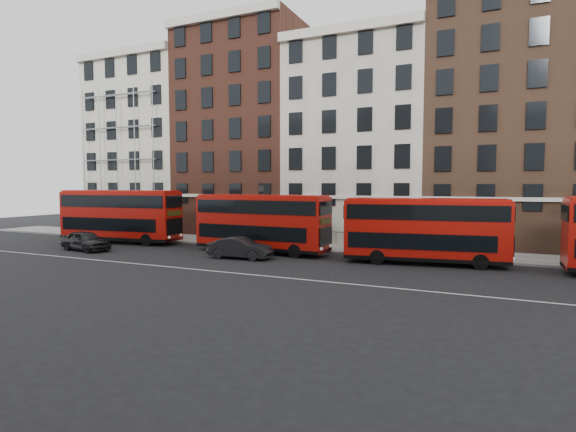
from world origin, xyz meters
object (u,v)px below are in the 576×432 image
at_px(bus_a, 120,215).
at_px(car_rear, 86,241).
at_px(car_front, 240,248).
at_px(bus_b, 261,222).
at_px(bus_c, 424,229).

relative_size(bus_a, car_rear, 2.47).
xyz_separation_m(car_rear, car_front, (13.34, 1.75, -0.04)).
height_order(bus_a, bus_b, bus_a).
relative_size(bus_b, car_rear, 2.31).
height_order(bus_b, car_rear, bus_b).
relative_size(car_rear, car_front, 1.01).
bearing_deg(bus_a, car_rear, -82.65).
distance_m(bus_a, bus_b, 14.52).
height_order(bus_a, car_rear, bus_a).
xyz_separation_m(bus_b, car_front, (-0.05, -3.13, -1.66)).
xyz_separation_m(bus_b, bus_c, (12.24, -0.01, -0.07)).
distance_m(bus_a, bus_c, 26.76).
distance_m(bus_b, car_front, 3.54).
bearing_deg(car_rear, car_front, -73.85).
distance_m(bus_b, car_rear, 14.35).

